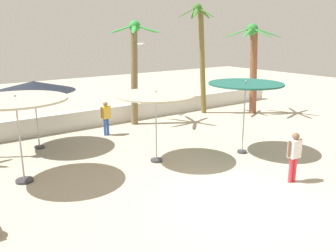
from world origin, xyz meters
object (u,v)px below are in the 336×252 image
at_px(patio_umbrella_0, 246,86).
at_px(guest_3, 106,115).
at_px(palm_tree_0, 201,50).
at_px(patio_umbrella_2, 156,98).
at_px(patio_umbrella_3, 33,86).
at_px(patio_umbrella_1, 16,103).
at_px(guest_2, 294,153).
at_px(palm_tree_2, 134,61).
at_px(palm_tree_1, 253,58).
at_px(seagull_0, 140,44).

xyz_separation_m(patio_umbrella_0, guest_3, (-3.14, 5.26, -1.68)).
bearing_deg(palm_tree_0, patio_umbrella_2, -142.23).
distance_m(patio_umbrella_0, patio_umbrella_3, 8.05).
xyz_separation_m(patio_umbrella_1, guest_2, (6.72, -4.91, -1.53)).
height_order(patio_umbrella_2, guest_3, patio_umbrella_2).
bearing_deg(patio_umbrella_2, palm_tree_2, 66.73).
bearing_deg(patio_umbrella_0, guest_3, 120.86).
height_order(patio_umbrella_2, patio_umbrella_3, patio_umbrella_3).
height_order(patio_umbrella_3, palm_tree_1, palm_tree_1).
distance_m(guest_2, guest_3, 8.38).
bearing_deg(patio_umbrella_3, palm_tree_0, 5.49).
relative_size(patio_umbrella_1, seagull_0, 3.01).
xyz_separation_m(patio_umbrella_0, patio_umbrella_3, (-6.16, 5.18, -0.10)).
bearing_deg(guest_2, palm_tree_1, 48.96).
relative_size(patio_umbrella_1, guest_2, 1.89).
bearing_deg(patio_umbrella_0, patio_umbrella_2, 159.79).
xyz_separation_m(patio_umbrella_0, palm_tree_2, (-1.03, 6.21, 0.55)).
bearing_deg(guest_2, patio_umbrella_0, 73.79).
bearing_deg(guest_2, patio_umbrella_2, 121.00).
distance_m(palm_tree_2, guest_3, 3.22).
height_order(palm_tree_0, palm_tree_2, palm_tree_0).
distance_m(patio_umbrella_1, palm_tree_0, 11.42).
bearing_deg(patio_umbrella_1, palm_tree_1, 9.77).
relative_size(patio_umbrella_2, palm_tree_2, 0.55).
relative_size(patio_umbrella_0, patio_umbrella_3, 0.89).
relative_size(patio_umbrella_2, palm_tree_0, 0.46).
bearing_deg(patio_umbrella_2, palm_tree_0, 37.77).
xyz_separation_m(palm_tree_2, guest_3, (-2.11, -0.96, -2.23)).
bearing_deg(guest_2, palm_tree_0, 66.06).
height_order(guest_3, seagull_0, seagull_0).
xyz_separation_m(patio_umbrella_3, palm_tree_2, (5.13, 1.03, 0.66)).
distance_m(patio_umbrella_1, palm_tree_1, 13.14).
relative_size(patio_umbrella_2, patio_umbrella_3, 0.88).
distance_m(patio_umbrella_1, guest_3, 5.62).
xyz_separation_m(patio_umbrella_2, palm_tree_0, (6.32, 4.90, 1.25)).
bearing_deg(guest_3, patio_umbrella_0, -59.14).
distance_m(palm_tree_1, guest_3, 8.86).
height_order(patio_umbrella_1, guest_3, patio_umbrella_1).
xyz_separation_m(patio_umbrella_3, palm_tree_0, (9.28, 0.89, 1.08)).
xyz_separation_m(palm_tree_2, seagull_0, (1.33, 1.62, 0.73)).
relative_size(patio_umbrella_0, patio_umbrella_2, 1.01).
bearing_deg(patio_umbrella_3, palm_tree_1, -4.13).
relative_size(patio_umbrella_1, palm_tree_0, 0.50).
bearing_deg(palm_tree_1, seagull_0, 145.66).
xyz_separation_m(palm_tree_0, palm_tree_2, (-4.15, 0.14, -0.43)).
height_order(palm_tree_2, seagull_0, palm_tree_2).
relative_size(palm_tree_1, guest_3, 3.23).
xyz_separation_m(patio_umbrella_1, patio_umbrella_2, (4.34, -0.94, -0.16)).
bearing_deg(patio_umbrella_3, patio_umbrella_2, -53.50).
distance_m(patio_umbrella_0, guest_3, 6.35).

